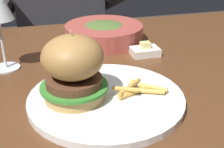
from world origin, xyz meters
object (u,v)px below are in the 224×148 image
(butter_dish, at_px, (145,51))
(diner_person, at_px, (62,44))
(main_plate, at_px, (106,99))
(soup_bowl, at_px, (104,32))
(burger_sandwich, at_px, (73,68))

(butter_dish, xyz_separation_m, diner_person, (-0.16, 0.63, -0.19))
(main_plate, distance_m, diner_person, 0.85)
(butter_dish, bearing_deg, diner_person, 103.93)
(main_plate, height_order, butter_dish, butter_dish)
(soup_bowl, distance_m, diner_person, 0.54)
(main_plate, xyz_separation_m, diner_person, (0.00, 0.83, -0.18))
(main_plate, distance_m, burger_sandwich, 0.09)
(main_plate, bearing_deg, soup_bowl, 76.66)
(butter_dish, bearing_deg, soup_bowl, 120.57)
(burger_sandwich, bearing_deg, main_plate, -7.27)
(main_plate, height_order, diner_person, diner_person)
(soup_bowl, bearing_deg, burger_sandwich, -112.85)
(butter_dish, distance_m, soup_bowl, 0.16)
(main_plate, xyz_separation_m, butter_dish, (0.16, 0.21, 0.00))
(burger_sandwich, height_order, soup_bowl, burger_sandwich)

